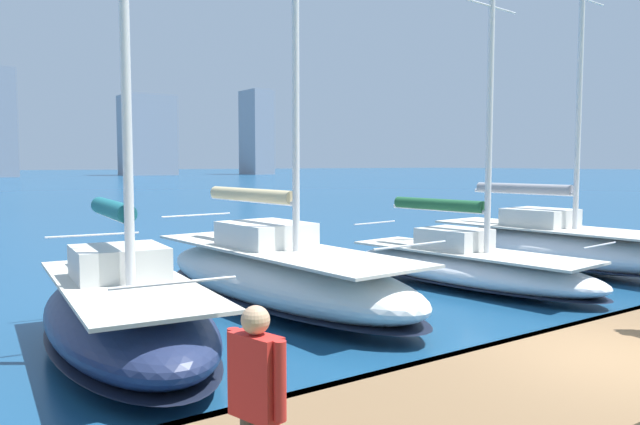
% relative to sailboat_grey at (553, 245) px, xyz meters
% --- Properties ---
extents(ground_plane, '(600.00, 600.00, 0.00)m').
position_rel_sailboat_grey_xyz_m(ground_plane, '(8.77, 6.99, -0.74)').
color(ground_plane, navy).
extents(dock_pier, '(28.00, 2.80, 0.60)m').
position_rel_sailboat_grey_xyz_m(dock_pier, '(8.77, 6.89, -0.19)').
color(dock_pier, brown).
rests_on(dock_pier, ground).
extents(sailboat_grey, '(3.51, 8.93, 12.63)m').
position_rel_sailboat_grey_xyz_m(sailboat_grey, '(0.00, 0.00, 0.00)').
color(sailboat_grey, white).
rests_on(sailboat_grey, ground).
extents(sailboat_forest, '(3.21, 7.84, 11.33)m').
position_rel_sailboat_grey_xyz_m(sailboat_forest, '(4.39, 0.42, -0.12)').
color(sailboat_forest, white).
rests_on(sailboat_forest, ground).
extents(sailboat_tan, '(3.36, 9.18, 11.60)m').
position_rel_sailboat_grey_xyz_m(sailboat_tan, '(9.63, -0.59, 0.01)').
color(sailboat_tan, white).
rests_on(sailboat_tan, ground).
extents(sailboat_teal, '(3.15, 6.84, 9.48)m').
position_rel_sailboat_grey_xyz_m(sailboat_teal, '(13.73, 1.17, -0.01)').
color(sailboat_teal, navy).
rests_on(sailboat_teal, ground).
extents(person_red_shirt, '(0.28, 0.59, 1.63)m').
position_rel_sailboat_grey_xyz_m(person_red_shirt, '(14.76, 7.64, 0.85)').
color(person_red_shirt, '#4C473D').
rests_on(person_red_shirt, dock_pier).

